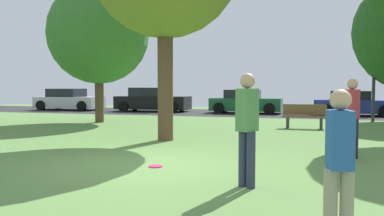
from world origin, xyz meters
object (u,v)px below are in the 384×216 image
frisbee_disc (156,166)px  parked_car_blue (353,104)px  park_bench (304,116)px  street_lamp_post (374,71)px  parked_car_silver (69,100)px  person_walking (339,160)px  parked_car_green (245,102)px  person_thrower (247,124)px  parked_car_black (152,100)px  person_catcher (352,114)px  oak_tree_left (99,33)px

frisbee_disc → parked_car_blue: (4.96, 16.02, 0.60)m
park_bench → parked_car_blue: bearing=-106.9°
street_lamp_post → parked_car_silver: bearing=168.3°
person_walking → parked_car_green: (-4.11, 19.44, -0.23)m
person_thrower → street_lamp_post: size_ratio=0.40×
parked_car_black → parked_car_silver: bearing=-178.2°
park_bench → frisbee_disc: bearing=72.5°
parked_car_green → person_thrower: bearing=-80.7°
person_catcher → parked_car_green: size_ratio=0.43×
parked_car_black → street_lamp_post: street_lamp_post is taller
parked_car_green → park_bench: parked_car_green is taller
street_lamp_post → person_thrower: bearing=-104.7°
person_walking → parked_car_black: 21.82m
parked_car_blue → street_lamp_post: 4.07m
person_thrower → person_walking: bearing=-119.8°
person_catcher → parked_car_green: (-4.66, 14.11, -0.35)m
parked_car_black → parked_car_green: 5.83m
street_lamp_post → frisbee_disc: bearing=-114.0°
oak_tree_left → parked_car_silver: size_ratio=1.41×
oak_tree_left → frisbee_disc: oak_tree_left is taller
parked_car_black → frisbee_disc: bearing=-67.6°
person_catcher → parked_car_silver: (-16.32, 13.90, -0.34)m
street_lamp_post → oak_tree_left: bearing=-161.7°
person_thrower → street_lamp_post: bearing=14.3°
parked_car_blue → oak_tree_left: bearing=-145.7°
person_walking → parked_car_silver: (-15.77, 19.23, -0.22)m
parked_car_black → oak_tree_left: bearing=-85.0°
park_bench → street_lamp_post: 5.19m
parked_car_silver → parked_car_green: parked_car_silver is taller
frisbee_disc → oak_tree_left: bearing=125.3°
frisbee_disc → street_lamp_post: (5.50, 12.33, 2.24)m
parked_car_silver → street_lamp_post: street_lamp_post is taller
person_catcher → parked_car_silver: bearing=-101.5°
oak_tree_left → person_catcher: bearing=-33.0°
parked_car_blue → park_bench: parked_car_blue is taller
parked_car_blue → park_bench: (-2.32, -7.63, -0.15)m
parked_car_black → person_thrower: bearing=-63.4°
person_catcher → person_walking: person_catcher is taller
parked_car_silver → parked_car_blue: parked_car_silver is taller
parked_car_black → parked_car_blue: 11.66m
person_walking → park_bench: bearing=-7.4°
parked_car_green → park_bench: size_ratio=2.55×
person_walking → street_lamp_post: bearing=-18.7°
oak_tree_left → person_catcher: size_ratio=3.45×
oak_tree_left → parked_car_silver: 10.46m
oak_tree_left → parked_car_green: 9.85m
parked_car_silver → parked_car_black: parked_car_black is taller
person_walking → person_thrower: bearing=20.8°
oak_tree_left → street_lamp_post: size_ratio=1.35×
person_catcher → oak_tree_left: bearing=-94.0°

